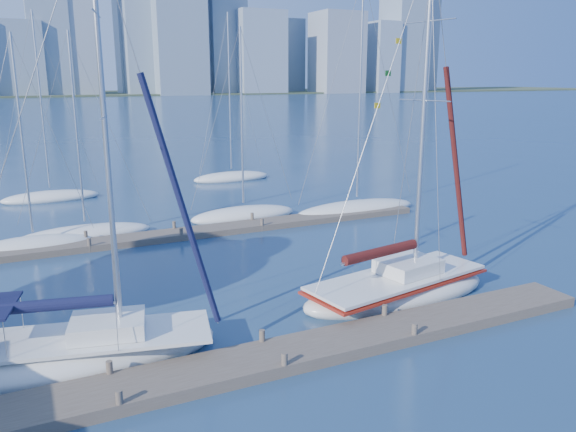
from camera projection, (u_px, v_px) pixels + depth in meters
name	position (u px, v px, depth m)	size (l,w,h in m)	color
ground	(273.00, 363.00, 18.36)	(700.00, 700.00, 0.00)	navy
near_dock	(273.00, 358.00, 18.32)	(26.00, 2.00, 0.40)	brown
far_dock	(195.00, 232.00, 33.19)	(30.00, 1.80, 0.36)	brown
far_shore	(31.00, 95.00, 299.06)	(800.00, 100.00, 1.50)	#38472D
sailboat_navy	(89.00, 331.00, 18.13)	(8.70, 4.44, 14.27)	silver
sailboat_maroon	(398.00, 274.00, 23.46)	(9.19, 4.41, 14.70)	silver
bg_boat_0	(34.00, 245.00, 30.46)	(6.30, 2.36, 11.65)	silver
bg_boat_1	(86.00, 233.00, 32.73)	(7.77, 4.37, 11.93)	silver
bg_boat_3	(244.00, 214.00, 37.13)	(7.29, 2.67, 12.51)	silver
bg_boat_4	(357.00, 208.00, 38.80)	(9.19, 2.67, 15.86)	silver
bg_boat_6	(51.00, 197.00, 42.64)	(7.04, 2.37, 14.09)	silver
bg_boat_7	(232.00, 177.00, 51.01)	(7.46, 4.48, 14.86)	silver
skyline	(80.00, 18.00, 274.41)	(502.94, 51.31, 123.92)	#8495AB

